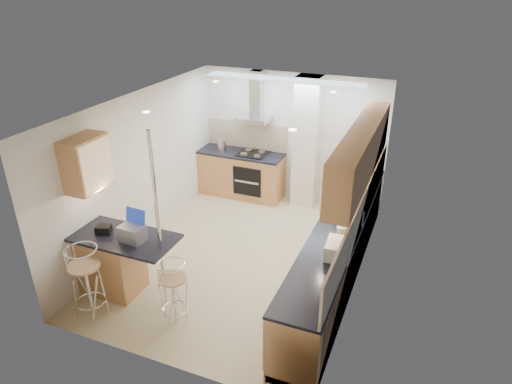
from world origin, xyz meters
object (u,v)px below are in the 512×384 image
at_px(microwave, 349,211).
at_px(laptop, 132,233).
at_px(bar_stool_end, 174,293).
at_px(bread_bin, 339,249).
at_px(bar_stool_near, 87,283).

xyz_separation_m(microwave, laptop, (-2.51, -1.66, -0.01)).
bearing_deg(bar_stool_end, bread_bin, -32.07).
height_order(bar_stool_end, bread_bin, bread_bin).
distance_m(microwave, laptop, 3.01).
xyz_separation_m(laptop, bread_bin, (2.58, 0.68, -0.03)).
height_order(laptop, bar_stool_end, laptop).
bearing_deg(bar_stool_end, microwave, -11.63).
xyz_separation_m(bar_stool_end, bread_bin, (1.87, 0.91, 0.57)).
bearing_deg(bar_stool_near, laptop, 39.67).
bearing_deg(microwave, bar_stool_end, 113.15).
relative_size(microwave, laptop, 1.56).
bearing_deg(microwave, laptop, 100.29).
height_order(laptop, bread_bin, laptop).
xyz_separation_m(laptop, bar_stool_end, (0.71, -0.23, -0.60)).
relative_size(microwave, bread_bin, 1.28).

